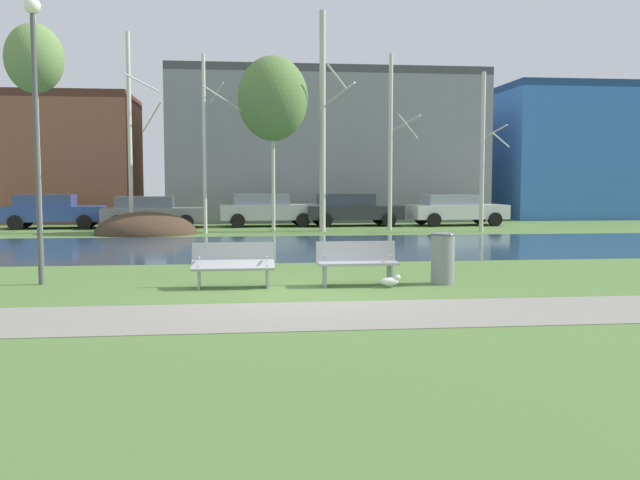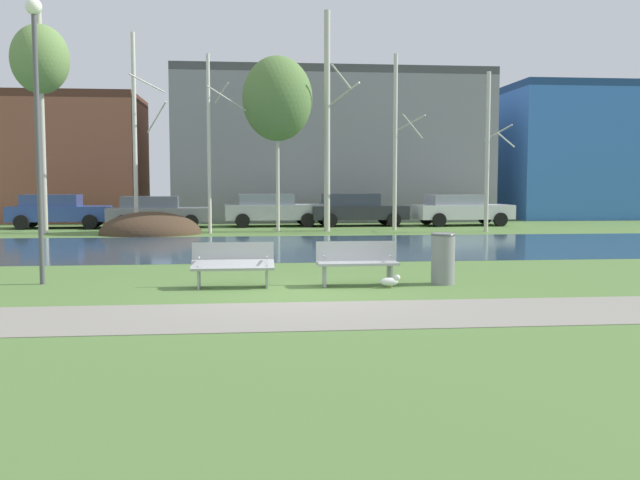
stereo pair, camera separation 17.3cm
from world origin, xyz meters
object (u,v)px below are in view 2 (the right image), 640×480
object	(u,v)px
parked_hatch_third_silver	(272,209)
parked_wagon_fourth_dark	(356,209)
trash_bin	(443,258)
seagull	(390,281)
bench_right	(357,262)
parked_sedan_second_grey	(156,211)
parked_suv_fifth_white	(461,209)
bench_left	(233,263)
streetlamp	(37,97)
parked_van_nearest_blue	(58,210)

from	to	relation	value
parked_hatch_third_silver	parked_wagon_fourth_dark	size ratio (longest dim) A/B	1.00
trash_bin	seagull	distance (m)	1.28
bench_right	parked_wagon_fourth_dark	distance (m)	19.03
parked_sedan_second_grey	parked_suv_fifth_white	size ratio (longest dim) A/B	0.98
bench_left	parked_suv_fifth_white	bearing A→B (deg)	61.04
bench_right	trash_bin	world-z (taller)	trash_bin
parked_wagon_fourth_dark	parked_suv_fifth_white	distance (m)	4.97
streetlamp	parked_sedan_second_grey	xyz separation A→B (m)	(0.10, 17.27, -2.98)
parked_van_nearest_blue	parked_suv_fifth_white	xyz separation A→B (m)	(18.36, 0.02, -0.02)
seagull	parked_suv_fifth_white	xyz separation A→B (m)	(7.24, 18.97, 0.64)
parked_van_nearest_blue	parked_sedan_second_grey	size ratio (longest dim) A/B	0.98
parked_sedan_second_grey	streetlamp	bearing A→B (deg)	-90.34
parked_van_nearest_blue	parked_suv_fifth_white	world-z (taller)	parked_van_nearest_blue
bench_left	parked_suv_fifth_white	distance (m)	21.25
parked_van_nearest_blue	parked_suv_fifth_white	distance (m)	18.36
seagull	parked_hatch_third_silver	size ratio (longest dim) A/B	0.10
bench_left	streetlamp	size ratio (longest dim) A/B	0.28
bench_left	seagull	bearing A→B (deg)	-7.04
bench_left	parked_hatch_third_silver	size ratio (longest dim) A/B	0.35
trash_bin	seagull	size ratio (longest dim) A/B	2.38
parked_van_nearest_blue	parked_hatch_third_silver	distance (m)	9.49
parked_van_nearest_blue	trash_bin	bearing A→B (deg)	-56.54
parked_hatch_third_silver	seagull	bearing A→B (deg)	-85.14
streetlamp	parked_hatch_third_silver	xyz separation A→B (m)	(5.24, 18.08, -2.94)
bench_left	trash_bin	world-z (taller)	trash_bin
parked_suv_fifth_white	bench_left	bearing A→B (deg)	-118.96
bench_left	parked_sedan_second_grey	xyz separation A→B (m)	(-3.73, 18.10, 0.28)
parked_van_nearest_blue	parked_hatch_third_silver	bearing A→B (deg)	2.04
seagull	parked_hatch_third_silver	bearing A→B (deg)	94.86
bench_left	seagull	xyz separation A→B (m)	(3.05, -0.38, -0.34)
parked_van_nearest_blue	parked_sedan_second_grey	world-z (taller)	parked_van_nearest_blue
bench_left	bench_right	distance (m)	2.45
bench_left	parked_sedan_second_grey	world-z (taller)	parked_sedan_second_grey
bench_left	parked_sedan_second_grey	bearing A→B (deg)	101.65
trash_bin	parked_van_nearest_blue	world-z (taller)	parked_van_nearest_blue
bench_right	parked_wagon_fourth_dark	size ratio (longest dim) A/B	0.35
parked_hatch_third_silver	parked_wagon_fourth_dark	distance (m)	3.92
parked_hatch_third_silver	parked_wagon_fourth_dark	world-z (taller)	parked_wagon_fourth_dark
streetlamp	trash_bin	bearing A→B (deg)	-5.89
parked_van_nearest_blue	parked_hatch_third_silver	world-z (taller)	parked_van_nearest_blue
bench_right	parked_hatch_third_silver	world-z (taller)	parked_hatch_third_silver
parked_sedan_second_grey	parked_hatch_third_silver	size ratio (longest dim) A/B	0.98
bench_left	parked_suv_fifth_white	world-z (taller)	parked_suv_fifth_white
parked_hatch_third_silver	parked_wagon_fourth_dark	xyz separation A→B (m)	(3.92, -0.11, -0.00)
seagull	parked_van_nearest_blue	xyz separation A→B (m)	(-11.12, 18.95, 0.66)
parked_hatch_third_silver	bench_left	bearing A→B (deg)	-94.25
bench_left	parked_van_nearest_blue	bearing A→B (deg)	113.50
seagull	parked_suv_fifth_white	world-z (taller)	parked_suv_fifth_white
bench_left	trash_bin	distance (m)	4.20
seagull	parked_sedan_second_grey	size ratio (longest dim) A/B	0.10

